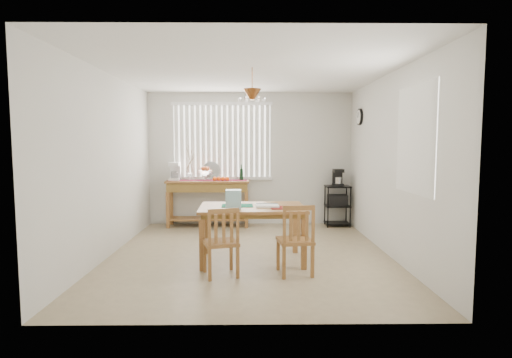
{
  "coord_description": "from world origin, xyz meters",
  "views": [
    {
      "loc": [
        0.03,
        -5.66,
        1.6
      ],
      "look_at": [
        0.1,
        0.55,
        1.05
      ],
      "focal_mm": 28.0,
      "sensor_mm": 36.0,
      "label": 1
    }
  ],
  "objects_px": {
    "wire_cart": "(337,202)",
    "chair_right": "(296,240)",
    "chair_left": "(221,242)",
    "sideboard": "(208,192)",
    "cart_items": "(338,178)",
    "dining_table": "(252,213)"
  },
  "relations": [
    {
      "from": "wire_cart",
      "to": "chair_right",
      "type": "xyz_separation_m",
      "value": [
        -1.13,
        -2.9,
        -0.04
      ]
    },
    {
      "from": "wire_cart",
      "to": "chair_left",
      "type": "xyz_separation_m",
      "value": [
        -2.03,
        -2.94,
        -0.06
      ]
    },
    {
      "from": "wire_cart",
      "to": "chair_left",
      "type": "bearing_deg",
      "value": -124.63
    },
    {
      "from": "chair_right",
      "to": "sideboard",
      "type": "bearing_deg",
      "value": 115.21
    },
    {
      "from": "chair_left",
      "to": "wire_cart",
      "type": "bearing_deg",
      "value": 55.37
    },
    {
      "from": "sideboard",
      "to": "cart_items",
      "type": "distance_m",
      "value": 2.52
    },
    {
      "from": "wire_cart",
      "to": "chair_left",
      "type": "height_order",
      "value": "chair_left"
    },
    {
      "from": "cart_items",
      "to": "chair_left",
      "type": "relative_size",
      "value": 0.38
    },
    {
      "from": "wire_cart",
      "to": "chair_left",
      "type": "relative_size",
      "value": 0.93
    },
    {
      "from": "dining_table",
      "to": "chair_left",
      "type": "bearing_deg",
      "value": -120.63
    },
    {
      "from": "cart_items",
      "to": "chair_right",
      "type": "xyz_separation_m",
      "value": [
        -1.13,
        -2.91,
        -0.51
      ]
    },
    {
      "from": "sideboard",
      "to": "chair_left",
      "type": "height_order",
      "value": "sideboard"
    },
    {
      "from": "sideboard",
      "to": "chair_right",
      "type": "bearing_deg",
      "value": -64.79
    },
    {
      "from": "chair_left",
      "to": "chair_right",
      "type": "relative_size",
      "value": 0.97
    },
    {
      "from": "sideboard",
      "to": "chair_right",
      "type": "distance_m",
      "value": 3.23
    },
    {
      "from": "sideboard",
      "to": "chair_right",
      "type": "xyz_separation_m",
      "value": [
        1.37,
        -2.91,
        -0.24
      ]
    },
    {
      "from": "chair_left",
      "to": "chair_right",
      "type": "xyz_separation_m",
      "value": [
        0.9,
        0.04,
        0.01
      ]
    },
    {
      "from": "chair_left",
      "to": "chair_right",
      "type": "distance_m",
      "value": 0.9
    },
    {
      "from": "dining_table",
      "to": "chair_left",
      "type": "height_order",
      "value": "chair_left"
    },
    {
      "from": "wire_cart",
      "to": "dining_table",
      "type": "bearing_deg",
      "value": -125.66
    },
    {
      "from": "dining_table",
      "to": "chair_right",
      "type": "distance_m",
      "value": 0.83
    },
    {
      "from": "wire_cart",
      "to": "cart_items",
      "type": "relative_size",
      "value": 2.43
    }
  ]
}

